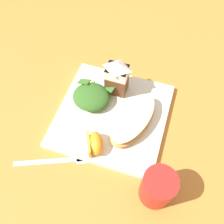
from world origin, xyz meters
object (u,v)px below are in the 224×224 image
at_px(white_plate, 112,115).
at_px(metal_fork, 59,161).
at_px(milk_carton, 117,76).
at_px(green_salad_pile, 92,97).
at_px(orange_wedge_front, 95,143).
at_px(drinking_red_cup, 157,188).
at_px(cheesy_pizza_bread, 133,120).

xyz_separation_m(white_plate, metal_fork, (-0.08, -0.16, -0.01)).
relative_size(milk_carton, metal_fork, 0.61).
relative_size(green_salad_pile, orange_wedge_front, 1.54).
bearing_deg(metal_fork, green_salad_pile, 84.07).
height_order(green_salad_pile, metal_fork, green_salad_pile).
distance_m(white_plate, milk_carton, 0.10).
bearing_deg(orange_wedge_front, milk_carton, 90.85).
bearing_deg(white_plate, orange_wedge_front, -95.42).
xyz_separation_m(white_plate, orange_wedge_front, (-0.01, -0.10, 0.03)).
height_order(orange_wedge_front, drinking_red_cup, drinking_red_cup).
height_order(milk_carton, drinking_red_cup, milk_carton).
bearing_deg(cheesy_pizza_bread, white_plate, 169.84).
distance_m(green_salad_pile, metal_fork, 0.18).
bearing_deg(green_salad_pile, orange_wedge_front, -66.06).
height_order(orange_wedge_front, metal_fork, orange_wedge_front).
bearing_deg(drinking_red_cup, white_plate, 133.66).
xyz_separation_m(cheesy_pizza_bread, drinking_red_cup, (0.09, -0.15, 0.01)).
height_order(cheesy_pizza_bread, orange_wedge_front, orange_wedge_front).
bearing_deg(cheesy_pizza_bread, milk_carton, 128.64).
xyz_separation_m(metal_fork, drinking_red_cup, (0.24, -0.00, 0.05)).
xyz_separation_m(orange_wedge_front, drinking_red_cup, (0.16, -0.06, 0.01)).
relative_size(metal_fork, drinking_red_cup, 1.85).
bearing_deg(milk_carton, green_salad_pile, -132.86).
bearing_deg(metal_fork, drinking_red_cup, -0.84).
bearing_deg(drinking_red_cup, metal_fork, 179.16).
distance_m(green_salad_pile, milk_carton, 0.09).
bearing_deg(milk_carton, metal_fork, -106.71).
bearing_deg(drinking_red_cup, cheesy_pizza_bread, 122.03).
relative_size(white_plate, green_salad_pile, 2.61).
bearing_deg(cheesy_pizza_bread, green_salad_pile, 164.91).
bearing_deg(drinking_red_cup, green_salad_pile, 139.89).
height_order(milk_carton, orange_wedge_front, milk_carton).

